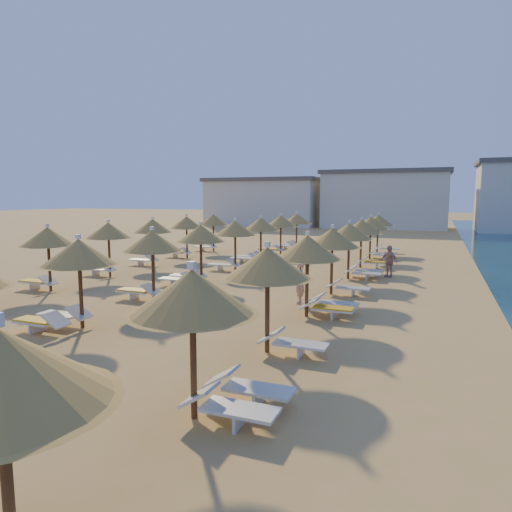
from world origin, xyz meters
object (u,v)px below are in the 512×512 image
at_px(parasol_row_east, 321,244).
at_px(beachgoer_a, 299,282).
at_px(beachgoer_c, 389,261).
at_px(parasol_row_west, 179,238).

distance_m(parasol_row_east, beachgoer_a, 1.66).
distance_m(beachgoer_a, beachgoer_c, 7.55).
relative_size(beachgoer_a, beachgoer_c, 1.00).
height_order(parasol_row_east, beachgoer_c, parasol_row_east).
xyz_separation_m(parasol_row_west, beachgoer_a, (5.27, -0.20, -1.46)).
bearing_deg(beachgoer_c, parasol_row_west, -105.81).
distance_m(parasol_row_west, beachgoer_a, 5.47).
distance_m(parasol_row_east, beachgoer_c, 7.29).
bearing_deg(parasol_row_west, parasol_row_east, 0.00).
bearing_deg(beachgoer_c, beachgoer_a, -76.97).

